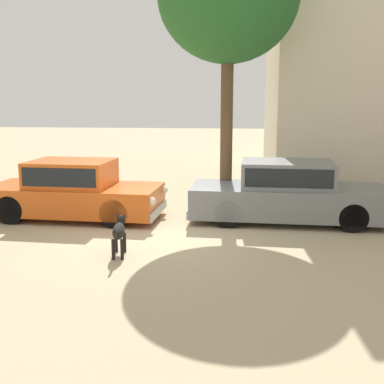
{
  "coord_description": "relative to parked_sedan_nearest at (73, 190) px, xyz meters",
  "views": [
    {
      "loc": [
        1.81,
        -9.7,
        2.83
      ],
      "look_at": [
        0.81,
        0.2,
        0.9
      ],
      "focal_mm": 44.02,
      "sensor_mm": 36.0,
      "label": 1
    }
  ],
  "objects": [
    {
      "name": "ground_plane",
      "position": [
        2.2,
        -1.22,
        -0.7
      ],
      "size": [
        80.0,
        80.0,
        0.0
      ],
      "primitive_type": "plane",
      "color": "tan"
    },
    {
      "name": "parked_sedan_nearest",
      "position": [
        0.0,
        0.0,
        0.0
      ],
      "size": [
        4.4,
        1.94,
        1.42
      ],
      "rotation": [
        0.0,
        0.0,
        -0.05
      ],
      "color": "#D15619",
      "rests_on": "ground_plane"
    },
    {
      "name": "parked_sedan_second",
      "position": [
        5.17,
        0.16,
        0.02
      ],
      "size": [
        4.75,
        1.88,
        1.45
      ],
      "rotation": [
        0.0,
        0.0,
        -0.04
      ],
      "color": "slate",
      "rests_on": "ground_plane"
    },
    {
      "name": "stray_dog_spotted",
      "position": [
        1.82,
        -2.68,
        -0.23
      ],
      "size": [
        0.3,
        1.08,
        0.71
      ],
      "rotation": [
        0.0,
        0.0,
        1.71
      ],
      "color": "black",
      "rests_on": "ground_plane"
    }
  ]
}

